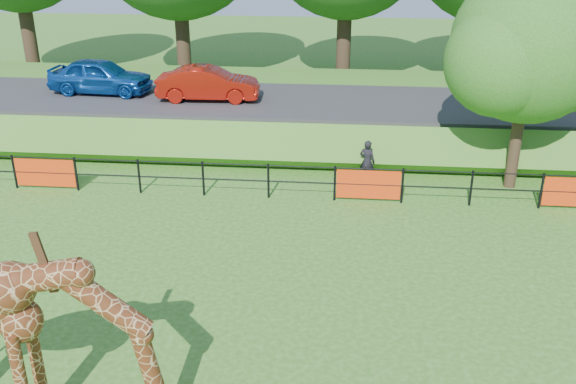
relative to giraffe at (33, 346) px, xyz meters
name	(u,v)px	position (x,y,z in m)	size (l,w,h in m)	color
ground	(218,368)	(2.58, 1.75, -1.63)	(90.00, 90.00, 0.00)	#326619
giraffe	(33,346)	(0.00, 0.00, 0.00)	(4.57, 0.84, 3.27)	#592912
perimeter_fence	(268,181)	(2.58, 9.75, -1.08)	(28.07, 0.10, 1.10)	black
embankment	(291,108)	(2.58, 17.25, -0.98)	(40.00, 9.00, 1.30)	#326619
road	(287,101)	(2.58, 15.75, -0.27)	(40.00, 5.00, 0.12)	#313134
car_blue	(100,76)	(-4.82, 16.06, 0.47)	(1.61, 3.99, 1.36)	#1553AC
car_red	(208,84)	(-0.40, 15.46, 0.42)	(1.33, 3.83, 1.26)	#A6170B
visitor	(367,161)	(5.56, 11.34, -0.94)	(0.51, 0.33, 1.39)	black
tree_east	(532,51)	(10.17, 11.38, 2.65)	(5.40, 4.71, 6.76)	#322416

